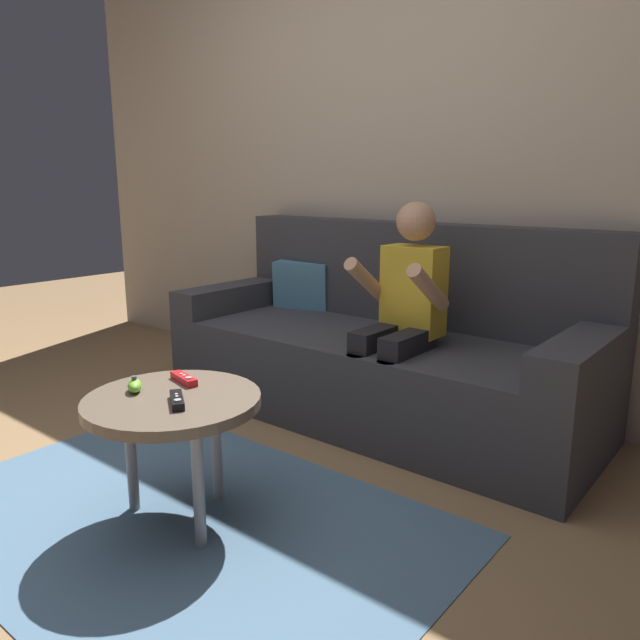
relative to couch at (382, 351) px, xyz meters
name	(u,v)px	position (x,y,z in m)	size (l,w,h in m)	color
ground_plane	(80,525)	(-0.21, -1.46, -0.30)	(9.79, 9.79, 0.00)	olive
wall_back	(394,150)	(-0.21, 0.38, 0.95)	(4.90, 0.05, 2.50)	#B2A38E
couch	(382,351)	(0.00, 0.00, 0.00)	(2.03, 0.80, 0.90)	#38383D
person_seated_on_couch	(402,309)	(0.22, -0.19, 0.27)	(0.36, 0.44, 1.01)	black
coffee_table	(174,409)	(0.02, -1.24, 0.09)	(0.56, 0.56, 0.43)	brown
area_rug	(179,519)	(0.02, -1.24, -0.30)	(1.78, 1.19, 0.01)	slate
game_remote_black_near_edge	(177,400)	(0.09, -1.27, 0.14)	(0.14, 0.11, 0.03)	black
nunchuk_lime	(135,385)	(-0.11, -1.29, 0.15)	(0.10, 0.09, 0.05)	#72C638
game_remote_red_far_corner	(184,379)	(-0.06, -1.13, 0.14)	(0.14, 0.07, 0.03)	red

